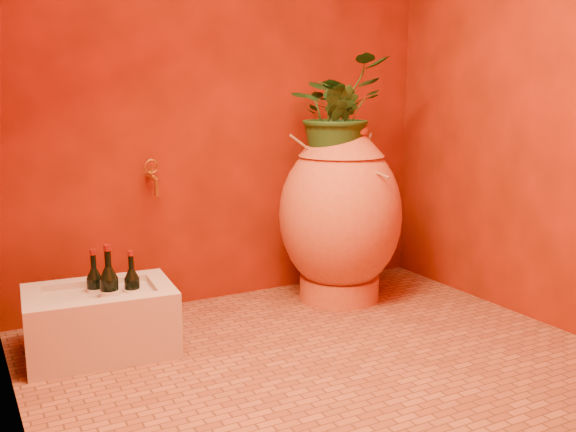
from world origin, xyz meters
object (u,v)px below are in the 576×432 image
wine_bottle_a (132,291)px  wine_bottle_c (95,291)px  amphora (340,214)px  wall_tap (153,176)px  wine_bottle_b (110,293)px  stone_basin (101,322)px

wine_bottle_a → wine_bottle_c: wine_bottle_c is taller
amphora → wine_bottle_c: 1.41m
wine_bottle_a → amphora: bearing=7.2°
wine_bottle_a → wall_tap: bearing=60.0°
wine_bottle_b → wine_bottle_c: size_ratio=1.14×
wine_bottle_a → stone_basin: bearing=171.2°
stone_basin → wall_tap: (0.39, 0.39, 0.60)m
amphora → wine_bottle_b: 1.38m
wine_bottle_c → wall_tap: bearing=40.3°
wine_bottle_b → wall_tap: size_ratio=1.87×
amphora → wine_bottle_b: bearing=-172.0°
amphora → wine_bottle_a: 1.27m
wall_tap → wine_bottle_b: bearing=-128.1°
wine_bottle_c → wall_tap: (0.39, 0.33, 0.47)m
stone_basin → wine_bottle_b: wine_bottle_b is taller
amphora → stone_basin: (-1.38, -0.13, -0.35)m
stone_basin → wall_tap: bearing=45.3°
stone_basin → wine_bottle_b: size_ratio=1.98×
amphora → wall_tap: 1.06m
wine_bottle_a → wall_tap: (0.24, 0.41, 0.47)m
wine_bottle_b → wall_tap: bearing=51.9°
stone_basin → wall_tap: wall_tap is taller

